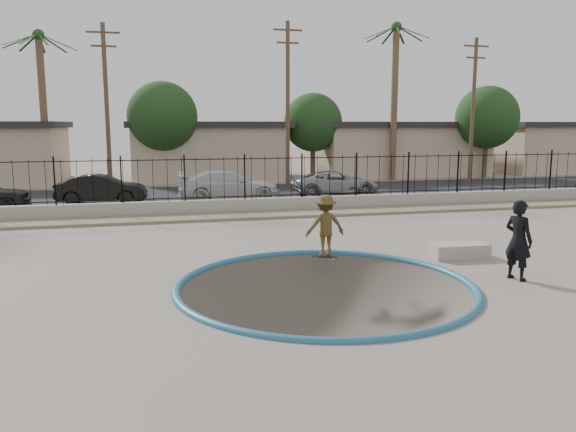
% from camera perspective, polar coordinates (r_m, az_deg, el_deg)
% --- Properties ---
extents(ground, '(120.00, 120.00, 2.20)m').
position_cam_1_polar(ground, '(25.80, -4.97, -1.52)').
color(ground, '#6F675C').
rests_on(ground, ground).
extents(bowl_pit, '(6.84, 6.84, 1.80)m').
position_cam_1_polar(bowl_pit, '(13.19, 3.79, -7.14)').
color(bowl_pit, '#463D35').
rests_on(bowl_pit, ground).
extents(coping_ring, '(7.04, 7.04, 0.20)m').
position_cam_1_polar(coping_ring, '(13.19, 3.79, -7.14)').
color(coping_ring, '#276181').
rests_on(coping_ring, ground).
extents(rock_strip, '(42.00, 1.60, 0.11)m').
position_cam_1_polar(rock_strip, '(22.88, -3.93, 0.04)').
color(rock_strip, '#907F5E').
rests_on(rock_strip, ground).
extents(retaining_wall, '(42.00, 0.45, 0.60)m').
position_cam_1_polar(retaining_wall, '(23.91, -4.39, 1.03)').
color(retaining_wall, gray).
rests_on(retaining_wall, ground).
extents(fence, '(40.00, 0.04, 1.80)m').
position_cam_1_polar(fence, '(23.77, -4.42, 3.90)').
color(fence, black).
rests_on(fence, retaining_wall).
extents(street, '(90.00, 8.00, 0.04)m').
position_cam_1_polar(street, '(30.52, -6.45, 2.27)').
color(street, black).
rests_on(street, ground).
extents(house_center, '(10.60, 8.60, 3.90)m').
position_cam_1_polar(house_center, '(39.78, -8.28, 6.69)').
color(house_center, tan).
rests_on(house_center, ground).
extents(house_east, '(12.60, 8.60, 3.90)m').
position_cam_1_polar(house_east, '(43.43, 10.56, 6.84)').
color(house_east, tan).
rests_on(house_east, ground).
extents(house_east_far, '(11.60, 8.60, 3.90)m').
position_cam_1_polar(house_east_far, '(50.81, 25.21, 6.45)').
color(house_east_far, tan).
rests_on(house_east_far, ground).
extents(palm_mid, '(2.30, 2.30, 9.30)m').
position_cam_1_polar(palm_mid, '(37.67, -23.79, 13.04)').
color(palm_mid, brown).
rests_on(palm_mid, ground).
extents(palm_right, '(2.30, 2.30, 10.30)m').
position_cam_1_polar(palm_right, '(38.64, 10.84, 14.49)').
color(palm_right, brown).
rests_on(palm_right, ground).
extents(utility_pole_left, '(1.70, 0.24, 9.00)m').
position_cam_1_polar(utility_pole_left, '(32.14, -17.94, 10.60)').
color(utility_pole_left, '#473323').
rests_on(utility_pole_left, ground).
extents(utility_pole_mid, '(1.70, 0.24, 9.50)m').
position_cam_1_polar(utility_pole_mid, '(33.02, -0.03, 11.44)').
color(utility_pole_mid, '#473323').
rests_on(utility_pole_mid, ground).
extents(utility_pole_right, '(1.70, 0.24, 9.00)m').
position_cam_1_polar(utility_pole_right, '(37.71, 18.28, 10.33)').
color(utility_pole_right, '#473323').
rests_on(utility_pole_right, ground).
extents(street_tree_left, '(4.32, 4.32, 6.36)m').
position_cam_1_polar(street_tree_left, '(36.06, -12.63, 9.82)').
color(street_tree_left, '#473323').
rests_on(street_tree_left, ground).
extents(street_tree_mid, '(3.96, 3.96, 5.83)m').
position_cam_1_polar(street_tree_mid, '(38.61, 2.56, 9.46)').
color(street_tree_mid, '#473323').
rests_on(street_tree_mid, ground).
extents(street_tree_right, '(4.32, 4.32, 6.36)m').
position_cam_1_polar(street_tree_right, '(41.84, 19.58, 9.41)').
color(street_tree_right, '#473323').
rests_on(street_tree_right, ground).
extents(skater, '(1.12, 0.65, 1.71)m').
position_cam_1_polar(skater, '(15.64, 3.80, -1.31)').
color(skater, brown).
rests_on(skater, ground).
extents(skateboard, '(0.75, 0.46, 0.06)m').
position_cam_1_polar(skateboard, '(15.81, 3.77, -4.17)').
color(skateboard, black).
rests_on(skateboard, ground).
extents(videographer, '(0.68, 0.83, 1.95)m').
position_cam_1_polar(videographer, '(14.60, 22.36, -2.28)').
color(videographer, black).
rests_on(videographer, ground).
extents(concrete_ledge, '(1.64, 0.79, 0.40)m').
position_cam_1_polar(concrete_ledge, '(16.59, 17.00, -3.39)').
color(concrete_ledge, '#A29890').
rests_on(concrete_ledge, ground).
extents(car_b, '(4.22, 1.82, 1.35)m').
position_cam_1_polar(car_b, '(27.90, -18.40, 2.62)').
color(car_b, black).
rests_on(car_b, street).
extents(car_c, '(5.05, 2.23, 1.44)m').
position_cam_1_polar(car_c, '(27.82, -6.00, 3.12)').
color(car_c, silver).
rests_on(car_c, street).
extents(car_d, '(4.60, 2.20, 1.27)m').
position_cam_1_polar(car_d, '(29.78, 4.93, 3.38)').
color(car_d, gray).
rests_on(car_d, street).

